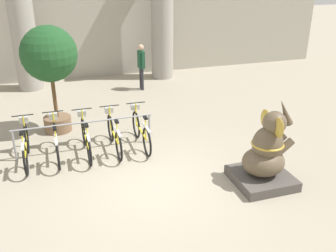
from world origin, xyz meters
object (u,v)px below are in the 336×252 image
Objects in this scene: elephant_statue at (266,156)px; potted_tree at (50,59)px; bicycle_3 at (114,134)px; person_pedestrian at (141,63)px; bicycle_2 at (86,138)px; bicycle_0 at (26,146)px; bicycle_1 at (56,141)px; bicycle_4 at (141,130)px.

elephant_statue is 0.65× the size of potted_tree.
person_pedestrian reaches higher than bicycle_3.
potted_tree reaches higher than bicycle_2.
elephant_statue is 6.96m from person_pedestrian.
bicycle_0 is at bearing -130.52° from person_pedestrian.
bicycle_3 is (1.34, -0.02, 0.00)m from bicycle_1.
bicycle_3 is at bearing -51.92° from potted_tree.
bicycle_2 is 1.34m from bicycle_4.
bicycle_2 is at bearing 143.96° from elephant_statue.
potted_tree reaches higher than elephant_statue.
bicycle_1 is at bearing 176.92° from bicycle_2.
elephant_statue is (1.98, -2.45, 0.20)m from bicycle_4.
bicycle_2 is 2.32m from potted_tree.
bicycle_0 is 2.68m from bicycle_4.
bicycle_2 and bicycle_4 have the same top height.
bicycle_2 is at bearing -178.64° from bicycle_3.
bicycle_1 is 1.00× the size of bicycle_3.
bicycle_1 is 2.01m from bicycle_4.
bicycle_2 is at bearing -178.52° from bicycle_4.
bicycle_4 is (1.34, 0.03, 0.00)m from bicycle_2.
person_pedestrian is (3.83, 4.48, 0.56)m from bicycle_0.
bicycle_2 is at bearing -70.13° from potted_tree.
bicycle_3 and bicycle_4 have the same top height.
elephant_statue is at bearing -27.45° from bicycle_0.
bicycle_1 is 1.00× the size of bicycle_4.
person_pedestrian reaches higher than bicycle_1.
person_pedestrian is at bearing 43.01° from potted_tree.
bicycle_0 is 5.26m from elephant_statue.
bicycle_3 is (2.01, 0.01, 0.00)m from bicycle_0.
person_pedestrian is (1.15, 4.45, 0.56)m from bicycle_4.
elephant_statue is at bearing -42.54° from bicycle_3.
potted_tree reaches higher than bicycle_0.
bicycle_0 is 2.37m from potted_tree.
bicycle_0 is at bearing -179.36° from bicycle_4.
person_pedestrian is at bearing 60.98° from bicycle_2.
elephant_statue reaches higher than bicycle_3.
potted_tree is (-1.93, 1.58, 1.56)m from bicycle_4.
bicycle_2 is 0.64× the size of potted_tree.
bicycle_1 and bicycle_2 have the same top height.
potted_tree is (-1.25, 1.60, 1.56)m from bicycle_3.
elephant_statue is at bearing -51.05° from bicycle_4.
elephant_statue reaches higher than bicycle_2.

